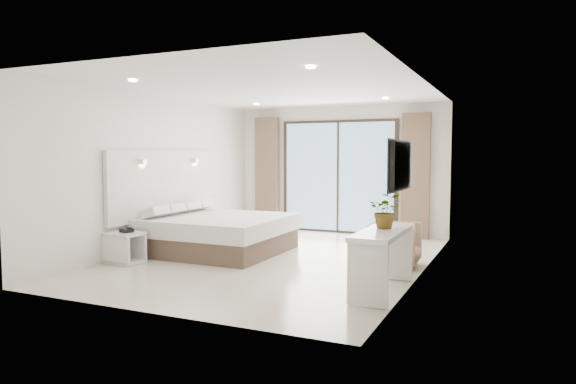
% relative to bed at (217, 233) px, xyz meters
% --- Properties ---
extents(ground, '(6.20, 6.20, 0.00)m').
position_rel_bed_xyz_m(ground, '(1.20, -0.13, -0.32)').
color(ground, beige).
rests_on(ground, ground).
extents(room_shell, '(4.62, 6.22, 2.72)m').
position_rel_bed_xyz_m(room_shell, '(1.00, 0.61, 1.26)').
color(room_shell, silver).
rests_on(room_shell, ground).
extents(bed, '(2.22, 2.11, 0.76)m').
position_rel_bed_xyz_m(bed, '(0.00, 0.00, 0.00)').
color(bed, brown).
rests_on(bed, ground).
extents(nightstand, '(0.55, 0.47, 0.47)m').
position_rel_bed_xyz_m(nightstand, '(-0.82, -1.37, -0.08)').
color(nightstand, white).
rests_on(nightstand, ground).
extents(phone, '(0.21, 0.18, 0.06)m').
position_rel_bed_xyz_m(phone, '(-0.78, -1.36, 0.19)').
color(phone, black).
rests_on(phone, nightstand).
extents(console_desk, '(0.47, 1.52, 0.77)m').
position_rel_bed_xyz_m(console_desk, '(3.24, -1.40, 0.23)').
color(console_desk, white).
rests_on(console_desk, ground).
extents(plant, '(0.47, 0.51, 0.34)m').
position_rel_bed_xyz_m(plant, '(3.24, -1.27, 0.62)').
color(plant, '#33662D').
rests_on(plant, console_desk).
extents(armchair, '(0.68, 0.72, 0.72)m').
position_rel_bed_xyz_m(armchair, '(3.05, 0.15, 0.04)').
color(armchair, '#9B7B65').
rests_on(armchair, ground).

